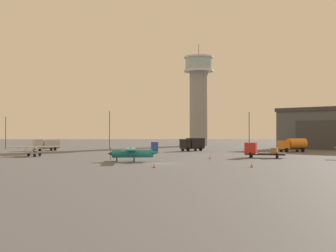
# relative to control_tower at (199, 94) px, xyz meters

# --- Properties ---
(ground_plane) EXTENTS (400.00, 400.00, 0.00)m
(ground_plane) POSITION_rel_control_tower_xyz_m (-11.88, -77.50, -16.69)
(ground_plane) COLOR #545456
(control_tower) EXTENTS (9.61, 9.61, 33.02)m
(control_tower) POSITION_rel_control_tower_xyz_m (0.00, 0.00, 0.00)
(control_tower) COLOR gray
(control_tower) RESTS_ON ground_plane
(hangar) EXTENTS (33.05, 32.62, 10.92)m
(hangar) POSITION_rel_control_tower_xyz_m (35.37, -23.29, -11.21)
(hangar) COLOR #4C5159
(hangar) RESTS_ON ground_plane
(airplane_silver) EXTENTS (9.02, 7.09, 2.69)m
(airplane_silver) POSITION_rel_control_tower_xyz_m (-35.34, -59.29, -15.44)
(airplane_silver) COLOR #B7BABF
(airplane_silver) RESTS_ON ground_plane
(airplane_teal) EXTENTS (7.91, 10.08, 2.97)m
(airplane_teal) POSITION_rel_control_tower_xyz_m (-15.89, -73.59, -15.31)
(airplane_teal) COLOR teal
(airplane_teal) RESTS_ON ground_plane
(truck_box_black) EXTENTS (6.07, 5.08, 3.04)m
(truck_box_black) POSITION_rel_control_tower_xyz_m (-4.52, -37.95, -14.97)
(truck_box_black) COLOR #38383D
(truck_box_black) RESTS_ON ground_plane
(truck_fuel_tanker_orange) EXTENTS (6.67, 4.28, 3.04)m
(truck_fuel_tanker_orange) POSITION_rel_control_tower_xyz_m (17.74, -43.07, -15.01)
(truck_fuel_tanker_orange) COLOR #38383D
(truck_fuel_tanker_orange) RESTS_ON ground_plane
(truck_flatbed_red) EXTENTS (7.23, 4.52, 2.64)m
(truck_flatbed_red) POSITION_rel_control_tower_xyz_m (5.22, -64.48, -15.41)
(truck_flatbed_red) COLOR #38383D
(truck_flatbed_red) RESTS_ON ground_plane
(truck_box_silver) EXTENTS (6.10, 5.61, 2.77)m
(truck_box_silver) POSITION_rel_control_tower_xyz_m (-39.68, -35.66, -15.14)
(truck_box_silver) COLOR #38383D
(truck_box_silver) RESTS_ON ground_plane
(light_post_west) EXTENTS (0.44, 0.44, 9.77)m
(light_post_west) POSITION_rel_control_tower_xyz_m (10.82, -28.25, -10.95)
(light_post_west) COLOR #38383D
(light_post_west) RESTS_ON ground_plane
(light_post_east) EXTENTS (0.44, 0.44, 8.80)m
(light_post_east) POSITION_rel_control_tower_xyz_m (-52.65, -27.02, -11.46)
(light_post_east) COLOR #38383D
(light_post_east) RESTS_ON ground_plane
(light_post_centre) EXTENTS (0.44, 0.44, 10.19)m
(light_post_centre) POSITION_rel_control_tower_xyz_m (-25.66, -26.13, -10.73)
(light_post_centre) COLOR #38383D
(light_post_centre) RESTS_ON ground_plane
(traffic_cone_near_left) EXTENTS (0.36, 0.36, 0.62)m
(traffic_cone_near_left) POSITION_rel_control_tower_xyz_m (-3.51, -67.32, -16.39)
(traffic_cone_near_left) COLOR black
(traffic_cone_near_left) RESTS_ON ground_plane
(traffic_cone_near_right) EXTENTS (0.36, 0.36, 0.68)m
(traffic_cone_near_right) POSITION_rel_control_tower_xyz_m (-12.44, -84.73, -16.36)
(traffic_cone_near_right) COLOR black
(traffic_cone_near_right) RESTS_ON ground_plane
(traffic_cone_mid_apron) EXTENTS (0.36, 0.36, 0.68)m
(traffic_cone_mid_apron) POSITION_rel_control_tower_xyz_m (0.09, -84.16, -16.35)
(traffic_cone_mid_apron) COLOR black
(traffic_cone_mid_apron) RESTS_ON ground_plane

